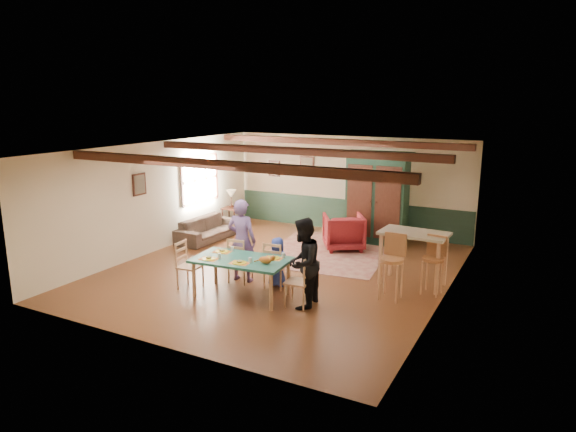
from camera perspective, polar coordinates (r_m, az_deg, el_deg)
The scene contains 35 objects.
floor at distance 11.44m, azimuth -0.72°, elevation -6.05°, with size 8.00×8.00×0.00m, color #532B17.
wall_back at distance 14.65m, azimuth 6.75°, elevation 3.55°, with size 7.00×0.02×2.70m, color beige.
wall_left at distance 13.07m, azimuth -14.36°, elevation 2.09°, with size 0.02×8.00×2.70m, color beige.
wall_right at distance 9.94m, azimuth 17.32°, elevation -1.47°, with size 0.02×8.00×2.70m, color beige.
ceiling at distance 10.86m, azimuth -0.76°, elevation 7.55°, with size 7.00×8.00×0.02m, color silver.
wainscot_back at distance 14.80m, azimuth 6.63°, elevation 0.10°, with size 6.95×0.03×0.90m, color #1A3124.
ceiling_beam_front at distance 8.93m, azimuth -7.84°, elevation 5.67°, with size 6.95×0.16×0.16m, color #33170E.
ceiling_beam_mid at distance 11.22m, azimuth 0.23°, elevation 7.26°, with size 6.95×0.16×0.16m, color #33170E.
ceiling_beam_back at distance 13.57m, azimuth 5.35°, elevation 8.20°, with size 6.95×0.16×0.16m, color #33170E.
window_left at distance 14.31m, azimuth -9.78°, elevation 4.03°, with size 0.06×1.60×1.30m, color white, non-canonical shape.
picture_left_wall at distance 12.55m, azimuth -16.19°, elevation 3.40°, with size 0.04×0.42×0.52m, color #787057, non-canonical shape.
picture_back_a at distance 15.06m, azimuth 2.11°, elevation 5.62°, with size 0.45×0.04×0.55m, color #787057, non-canonical shape.
picture_back_b at distance 15.59m, azimuth -1.55°, elevation 5.31°, with size 0.38×0.04×0.48m, color #787057, non-canonical shape.
dining_table at distance 9.91m, azimuth -5.19°, elevation -6.85°, with size 1.81×1.00×0.75m, color #1D5C4E, non-canonical shape.
dining_chair_far_left at distance 10.66m, azimuth -5.32°, elevation -4.84°, with size 0.42×0.44×0.95m, color tan, non-canonical shape.
dining_chair_far_right at distance 10.32m, azimuth -1.35°, elevation -5.38°, with size 0.42×0.44×0.95m, color tan, non-canonical shape.
dining_chair_end_left at distance 10.44m, azimuth -10.86°, elevation -5.41°, with size 0.42×0.44×0.95m, color tan, non-canonical shape.
dining_chair_end_right at distance 9.42m, azimuth 1.08°, elevation -7.21°, with size 0.42×0.44×0.95m, color tan, non-canonical shape.
person_man at distance 10.61m, azimuth -5.16°, elevation -2.71°, with size 0.63×0.41×1.73m, color #6A4F87.
person_woman at distance 9.27m, azimuth 1.67°, elevation -5.25°, with size 0.81×0.63×1.66m, color black.
person_child at distance 10.38m, azimuth -1.17°, elevation -5.10°, with size 0.49×0.32×1.01m, color #293DA5.
cat at distance 9.44m, azimuth -2.55°, elevation -4.83°, with size 0.36×0.14×0.18m, color #CC6824, non-canonical shape.
place_setting_near_left at distance 9.82m, azimuth -8.79°, elevation -4.46°, with size 0.40×0.30×0.11m, color yellow, non-canonical shape.
place_setting_near_center at distance 9.51m, azimuth -5.41°, elevation -4.95°, with size 0.40×0.30×0.11m, color yellow, non-canonical shape.
place_setting_far_left at distance 10.24m, azimuth -7.34°, elevation -3.70°, with size 0.40×0.30×0.11m, color yellow, non-canonical shape.
place_setting_far_right at distance 9.75m, azimuth -1.67°, elevation -4.44°, with size 0.40×0.30×0.11m, color yellow, non-canonical shape.
area_rug at distance 12.80m, azimuth 4.48°, elevation -3.96°, with size 2.82×3.35×0.01m, color tan.
armoire at distance 13.49m, azimuth 9.87°, elevation 1.98°, with size 1.70×0.68×2.40m, color #133022.
armchair at distance 12.97m, azimuth 6.20°, elevation -1.76°, with size 0.96×0.98×0.89m, color #561118.
sofa at distance 13.98m, azimuth -8.82°, elevation -1.40°, with size 2.02×0.79×0.59m, color #382B23.
end_table at distance 15.28m, azimuth -6.29°, elevation -0.11°, with size 0.47×0.47×0.58m, color #33170E, non-canonical shape.
table_lamp at distance 15.16m, azimuth -6.34°, elevation 1.93°, with size 0.29×0.29×0.53m, color beige, non-canonical shape.
counter_table at distance 10.73m, azimuth 13.71°, elevation -4.60°, with size 1.33×0.78×1.11m, color #B3A88B, non-canonical shape.
bar_stool_left at distance 9.86m, azimuth 11.41°, elevation -5.62°, with size 0.44×0.49×1.25m, color #A3693F, non-canonical shape.
bar_stool_right at distance 10.31m, azimuth 15.77°, elevation -5.34°, with size 0.41×0.45×1.15m, color #A3693F, non-canonical shape.
Camera 1 is at (5.15, -9.51, 3.73)m, focal length 32.00 mm.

